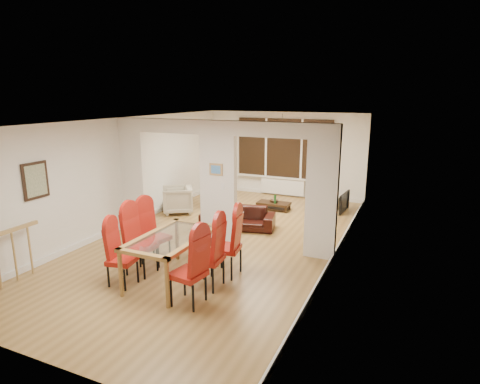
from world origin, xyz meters
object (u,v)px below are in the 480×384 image
Objects in this scene: dining_chair_ra at (188,268)px; armchair at (177,200)px; dining_table at (173,258)px; bowl at (274,201)px; dining_chair_lc at (155,234)px; dining_chair_rc at (226,243)px; bottle at (275,199)px; dining_chair_lb at (141,243)px; dining_chair_rb at (208,254)px; coffee_table at (274,206)px; sofa at (238,217)px; dining_chair_la at (122,256)px; television at (341,202)px; person at (215,177)px.

dining_chair_ra reaches higher than armchair.
dining_table is 4.86m from bowl.
dining_chair_rc is at bearing 13.96° from dining_chair_lc.
dining_chair_rc is at bearing -82.80° from bottle.
dining_chair_rb is at bearing 1.61° from dining_chair_lb.
coffee_table is (0.84, 4.31, -0.46)m from dining_chair_lc.
dining_chair_rc is 0.67× the size of sofa.
armchair is at bearing 99.89° from dining_chair_la.
dining_chair_ra reaches higher than television.
dining_chair_lb is 0.66× the size of sofa.
dining_chair_lb is at bearing 178.90° from dining_table.
coffee_table is at bearing -82.71° from bowl.
sofa is (-0.80, 3.57, -0.32)m from dining_chair_ra.
dining_chair_ra reaches higher than bottle.
dining_chair_ra reaches higher than sofa.
bottle is 0.21m from bowl.
television reaches higher than coffee_table.
person reaches higher than coffee_table.
bowl is at bearing 89.54° from dining_chair_rc.
bottle is (0.35, 1.70, 0.08)m from sofa.
dining_chair_lc is 1.44m from dining_chair_rc.
dining_chair_lb is 1.29× the size of coffee_table.
dining_chair_la is 6.44m from television.
dining_chair_rb is at bearing -106.18° from dining_chair_rc.
dining_table is 0.89m from dining_chair_lc.
dining_chair_ra is at bearing 4.06° from person.
coffee_table is (-0.52, 4.77, -0.48)m from dining_chair_rb.
bowl is (-0.53, 5.44, -0.34)m from dining_chair_ra.
dining_chair_rb is 0.99× the size of dining_chair_rc.
dining_chair_rc is at bearing 11.15° from armchair.
dining_chair_lc is at bearing 144.73° from dining_table.
armchair is at bearing 120.60° from television.
dining_table reaches higher than bottle.
sofa is 1.95× the size of coffee_table.
dining_chair_la is at bearing -13.10° from armchair.
dining_chair_rb reaches higher than sofa.
dining_chair_ra is 4.32× the size of bottle.
bottle is (0.08, -0.12, 0.24)m from coffee_table.
bottle is (2.35, 1.21, -0.02)m from armchair.
dining_chair_rb is at bearing -86.90° from sofa.
person is at bearing 100.15° from dining_chair_lb.
coffee_table is at bearing 92.19° from dining_chair_rb.
dining_chair_la is 1.14× the size of television.
dining_chair_rc is at bearing -82.18° from sofa.
dining_table is at bearing -0.75° from person.
bottle is at bearing 83.63° from armchair.
bottle is (0.87, 4.69, -0.24)m from dining_chair_lb.
sofa is (-0.80, 2.95, -0.32)m from dining_chair_rb.
dining_chair_la is 0.89× the size of dining_chair_rc.
person reaches higher than sofa.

